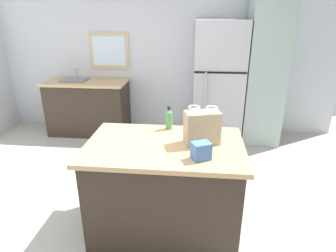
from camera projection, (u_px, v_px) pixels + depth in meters
The scene contains 9 objects.
ground at pixel (138, 217), 2.96m from camera, with size 6.86×6.86×0.00m, color #ADA89E.
back_wall at pixel (164, 53), 4.83m from camera, with size 5.71×0.13×2.65m.
kitchen_island at pixel (165, 187), 2.67m from camera, with size 1.38×0.89×0.89m.
refrigerator at pixel (218, 83), 4.51m from camera, with size 0.76×0.72×1.86m.
tall_cabinet at pixel (264, 71), 4.37m from camera, with size 0.57×0.65×2.24m.
sink_counter at pixel (89, 106), 4.91m from camera, with size 1.33×0.67×1.09m.
shopping_bag at pixel (202, 127), 2.48m from camera, with size 0.33×0.24×0.33m.
small_box at pixel (201, 151), 2.23m from camera, with size 0.14×0.11×0.14m, color #4775B7.
bottle at pixel (169, 119), 2.80m from camera, with size 0.07×0.07×0.23m.
Camera 1 is at (0.55, -2.37, 1.96)m, focal length 30.84 mm.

